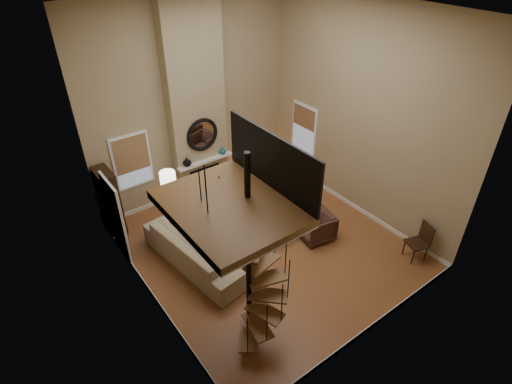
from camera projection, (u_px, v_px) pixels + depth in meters
ground at (265, 245)px, 10.31m from camera, size 6.00×6.50×0.01m
back_wall at (192, 102)px, 10.92m from camera, size 6.00×0.02×5.50m
front_wall at (391, 224)px, 6.60m from camera, size 6.00×0.02×5.50m
left_wall at (134, 196)px, 7.28m from camera, size 0.02×6.50×5.50m
right_wall at (362, 114)px, 10.25m from camera, size 0.02×6.50×5.50m
ceiling at (270, 10)px, 7.23m from camera, size 6.00×6.50×0.01m
baseboard_back at (200, 187)px, 12.42m from camera, size 6.00×0.02×0.12m
baseboard_front at (366, 330)px, 8.12m from camera, size 6.00×0.02×0.12m
baseboard_left at (155, 299)px, 8.79m from camera, size 0.02×6.50×0.12m
baseboard_right at (348, 202)px, 11.75m from camera, size 0.02×6.50×0.12m
chimney_breast at (196, 104)px, 10.80m from camera, size 1.60×0.38×5.50m
hearth at (212, 198)px, 12.00m from camera, size 1.50×0.60×0.04m
firebox at (206, 178)px, 11.90m from camera, size 0.95×0.02×0.72m
mantel at (205, 161)px, 11.51m from camera, size 1.70×0.18×0.06m
mirror_frame at (202, 135)px, 11.10m from camera, size 0.94×0.10×0.94m
mirror_disc at (202, 135)px, 11.11m from camera, size 0.80×0.01×0.80m
vase_left at (187, 162)px, 11.18m from camera, size 0.24×0.24×0.25m
vase_right at (222, 150)px, 11.76m from camera, size 0.20×0.20×0.21m
window_back at (132, 160)px, 10.60m from camera, size 1.02×0.06×1.52m
window_right at (304, 128)px, 12.19m from camera, size 0.06×1.02×1.52m
entry_door at (117, 220)px, 9.45m from camera, size 0.10×1.05×2.16m
loft at (235, 202)px, 6.29m from camera, size 1.70×2.20×1.09m
spiral_stair at (249, 264)px, 7.23m from camera, size 1.47×1.47×4.06m
hutch at (110, 201)px, 10.25m from camera, size 0.37×0.78×1.75m
sofa at (198, 249)px, 9.61m from camera, size 1.56×3.10×0.87m
armchair_near at (293, 204)px, 11.16m from camera, size 1.01×1.00×0.72m
armchair_far at (318, 225)px, 10.40m from camera, size 0.95×0.93×0.74m
coffee_table at (274, 233)px, 10.25m from camera, size 1.16×0.62×0.44m
bowl at (273, 226)px, 10.16m from camera, size 0.43×0.43×0.11m
book at (289, 226)px, 10.22m from camera, size 0.23×0.28×0.02m
floor_lamp at (168, 182)px, 10.11m from camera, size 0.39×0.39×1.71m
accent_lamp at (256, 171)px, 12.83m from camera, size 0.14×0.14×0.49m
side_chair at (421, 240)px, 9.67m from camera, size 0.56×0.56×0.96m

